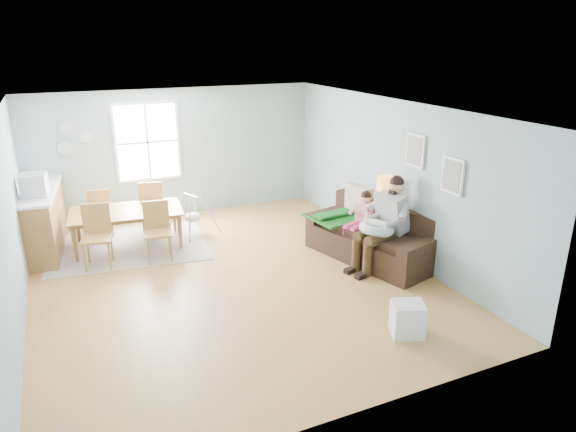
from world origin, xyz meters
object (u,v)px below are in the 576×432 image
chair_sw (97,231)px  baby_swing (193,216)px  dining_table (128,229)px  toddler (362,213)px  storage_cube (407,319)px  counter (43,220)px  chair_nw (100,209)px  father (384,220)px  monitor (34,185)px  floor_lamp (385,190)px  chair_se (157,226)px  sofa (373,240)px  chair_ne (152,202)px

chair_sw → baby_swing: (1.82, 0.80, -0.26)m
baby_swing → dining_table: bearing=-171.5°
toddler → chair_sw: (-4.25, 1.48, -0.17)m
storage_cube → baby_swing: 5.01m
storage_cube → counter: 6.57m
baby_swing → toddler: bearing=-43.2°
chair_nw → baby_swing: bearing=-18.4°
father → chair_nw: 5.37m
storage_cube → monitor: 6.39m
floor_lamp → chair_se: bearing=159.4°
storage_cube → toddler: bearing=71.5°
toddler → chair_se: toddler is taller
floor_lamp → toddler: bearing=175.5°
counter → monitor: size_ratio=4.67×
dining_table → chair_se: 0.87m
chair_se → baby_swing: chair_se is taller
baby_swing → chair_se: bearing=-132.6°
chair_se → monitor: monitor is taller
chair_nw → chair_sw: bearing=-97.1°
floor_lamp → dining_table: bearing=152.7°
chair_se → monitor: 2.13m
sofa → baby_swing: 3.56m
sofa → monitor: bearing=156.0°
father → chair_ne: (-3.21, 3.25, -0.21)m
father → baby_swing: bearing=131.7°
sofa → floor_lamp: floor_lamp is taller
sofa → father: 0.61m
storage_cube → chair_nw: (-3.25, 5.29, 0.33)m
father → baby_swing: (-2.52, 2.82, -0.47)m
counter → toddler: bearing=-26.5°
father → counter: size_ratio=0.73×
dining_table → chair_se: (0.41, -0.73, 0.24)m
father → toddler: (-0.09, 0.55, -0.03)m
chair_sw → counter: 1.34m
counter → storage_cube: bearing=-49.6°
dining_table → chair_ne: size_ratio=1.89×
chair_sw → counter: bearing=128.1°
father → dining_table: size_ratio=0.78×
chair_se → chair_nw: (-0.81, 1.47, -0.03)m
toddler → dining_table: bearing=150.4°
toddler → dining_table: toddler is taller
storage_cube → chair_nw: chair_nw is taller
toddler → chair_nw: 4.97m
baby_swing → counter: bearing=174.5°
counter → monitor: bearing=-94.5°
sofa → chair_se: 3.76m
father → baby_swing: 3.81m
dining_table → chair_ne: bearing=53.3°
father → chair_se: (-3.36, 1.90, -0.23)m
storage_cube → baby_swing: (-1.60, 4.74, 0.13)m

